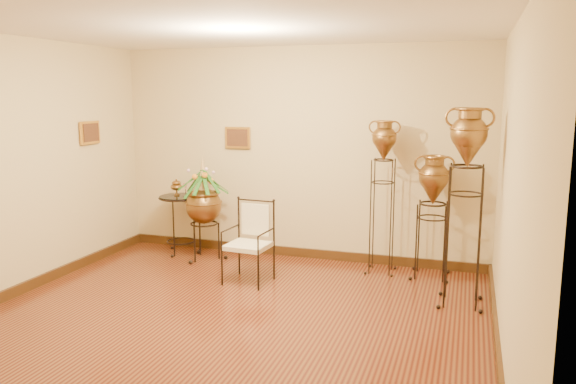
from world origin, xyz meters
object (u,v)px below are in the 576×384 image
(amphora_mid, at_px, (465,206))
(armchair, at_px, (248,242))
(side_table, at_px, (180,223))
(planter_urn, at_px, (204,201))
(amphora_tall, at_px, (383,195))

(amphora_mid, bearing_deg, armchair, -179.07)
(amphora_mid, height_order, side_table, amphora_mid)
(amphora_mid, bearing_deg, planter_urn, 168.57)
(side_table, bearing_deg, planter_urn, -20.23)
(amphora_tall, xyz_separation_m, side_table, (-2.78, 0.00, -0.55))
(planter_urn, bearing_deg, amphora_mid, -11.43)
(armchair, bearing_deg, amphora_mid, 5.65)
(amphora_tall, relative_size, planter_urn, 1.34)
(amphora_tall, xyz_separation_m, amphora_mid, (0.97, -0.83, 0.08))
(amphora_tall, relative_size, armchair, 1.98)
(planter_urn, xyz_separation_m, side_table, (-0.45, 0.16, -0.37))
(amphora_mid, relative_size, planter_urn, 1.48)
(armchair, bearing_deg, planter_urn, 147.16)
(amphora_tall, distance_m, side_table, 2.84)
(amphora_mid, relative_size, armchair, 2.17)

